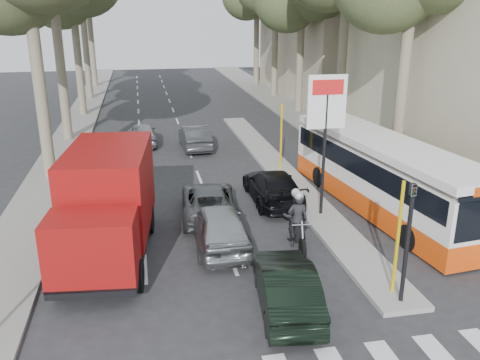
% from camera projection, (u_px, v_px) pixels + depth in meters
% --- Properties ---
extents(ground, '(120.00, 120.00, 0.00)m').
position_uv_depth(ground, '(274.00, 289.00, 14.98)').
color(ground, '#28282B').
rests_on(ground, ground).
extents(sidewalk_right, '(3.20, 70.00, 0.12)m').
position_uv_depth(sidewalk_right, '(298.00, 114.00, 39.79)').
color(sidewalk_right, gray).
rests_on(sidewalk_right, ground).
extents(median_left, '(2.40, 64.00, 0.12)m').
position_uv_depth(median_left, '(82.00, 115.00, 39.52)').
color(median_left, gray).
rests_on(median_left, ground).
extents(traffic_island, '(1.50, 26.00, 0.16)m').
position_uv_depth(traffic_island, '(280.00, 171.00, 25.78)').
color(traffic_island, gray).
rests_on(traffic_island, ground).
extents(building_far, '(11.00, 20.00, 16.00)m').
position_uv_depth(building_far, '(344.00, 8.00, 46.90)').
color(building_far, '#B7A88E').
rests_on(building_far, ground).
extents(billboard, '(1.50, 12.10, 5.60)m').
position_uv_depth(billboard, '(326.00, 126.00, 19.05)').
color(billboard, yellow).
rests_on(billboard, ground).
extents(traffic_light_island, '(0.16, 0.41, 3.60)m').
position_uv_depth(traffic_light_island, '(409.00, 223.00, 13.39)').
color(traffic_light_island, black).
rests_on(traffic_light_island, ground).
extents(silver_hatchback, '(1.81, 4.47, 1.52)m').
position_uv_depth(silver_hatchback, '(219.00, 226.00, 17.52)').
color(silver_hatchback, '#A3A7AB').
rests_on(silver_hatchback, ground).
extents(dark_hatchback, '(1.94, 4.32, 1.38)m').
position_uv_depth(dark_hatchback, '(286.00, 286.00, 13.84)').
color(dark_hatchback, black).
rests_on(dark_hatchback, ground).
extents(queue_car_a, '(2.48, 4.71, 1.26)m').
position_uv_depth(queue_car_a, '(209.00, 201.00, 20.15)').
color(queue_car_a, '#52555A').
rests_on(queue_car_a, ground).
extents(queue_car_b, '(1.97, 4.78, 1.38)m').
position_uv_depth(queue_car_b, '(273.00, 187.00, 21.60)').
color(queue_car_b, black).
rests_on(queue_car_b, ground).
extents(queue_car_c, '(1.76, 4.02, 1.35)m').
position_uv_depth(queue_car_c, '(143.00, 134.00, 30.84)').
color(queue_car_c, '#9A9CA2').
rests_on(queue_car_c, ground).
extents(queue_car_d, '(1.64, 4.30, 1.40)m').
position_uv_depth(queue_car_d, '(195.00, 137.00, 30.00)').
color(queue_car_d, '#45464C').
rests_on(queue_car_d, ground).
extents(queue_car_e, '(2.38, 5.02, 1.41)m').
position_uv_depth(queue_car_e, '(102.00, 145.00, 28.07)').
color(queue_car_e, black).
rests_on(queue_car_e, ground).
extents(red_truck, '(3.17, 6.86, 3.54)m').
position_uv_depth(red_truck, '(107.00, 203.00, 16.50)').
color(red_truck, black).
rests_on(red_truck, ground).
extents(city_bus, '(3.66, 11.45, 2.96)m').
position_uv_depth(city_bus, '(383.00, 173.00, 20.54)').
color(city_bus, '#DF450C').
rests_on(city_bus, ground).
extents(motorcycle, '(0.93, 2.44, 2.08)m').
position_uv_depth(motorcycle, '(296.00, 220.00, 17.56)').
color(motorcycle, black).
rests_on(motorcycle, ground).
extents(pedestrian_near, '(0.95, 0.98, 1.56)m').
position_uv_depth(pedestrian_near, '(390.00, 174.00, 22.54)').
color(pedestrian_near, '#453652').
rests_on(pedestrian_near, sidewalk_right).
extents(pedestrian_far, '(1.29, 0.59, 1.98)m').
position_uv_depth(pedestrian_far, '(397.00, 146.00, 26.44)').
color(pedestrian_far, '#665C4D').
rests_on(pedestrian_far, sidewalk_right).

